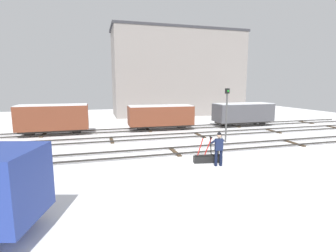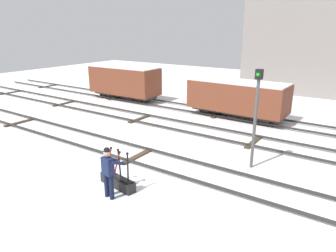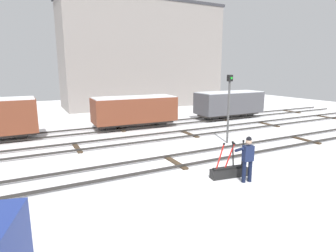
% 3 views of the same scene
% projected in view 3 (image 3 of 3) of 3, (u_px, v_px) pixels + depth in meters
% --- Properties ---
extents(ground_plane, '(60.00, 60.00, 0.00)m').
position_uv_depth(ground_plane, '(175.00, 163.00, 12.53)').
color(ground_plane, white).
extents(track_main_line, '(44.00, 1.94, 0.18)m').
position_uv_depth(track_main_line, '(175.00, 161.00, 12.51)').
color(track_main_line, '#2D2B28').
rests_on(track_main_line, ground_plane).
extents(track_siding_near, '(44.00, 1.94, 0.18)m').
position_uv_depth(track_siding_near, '(139.00, 139.00, 16.38)').
color(track_siding_near, '#2D2B28').
rests_on(track_siding_near, ground_plane).
extents(track_siding_far, '(44.00, 1.94, 0.18)m').
position_uv_depth(track_siding_far, '(120.00, 128.00, 19.55)').
color(track_siding_far, '#2D2B28').
rests_on(track_siding_far, ground_plane).
extents(switch_lever_frame, '(1.56, 0.58, 1.45)m').
position_uv_depth(switch_lever_frame, '(229.00, 171.00, 10.89)').
color(switch_lever_frame, black).
rests_on(switch_lever_frame, ground_plane).
extents(rail_worker, '(0.61, 0.70, 1.75)m').
position_uv_depth(rail_worker, '(247.00, 156.00, 10.29)').
color(rail_worker, '#111831').
rests_on(rail_worker, ground_plane).
extents(signal_post, '(0.24, 0.32, 3.86)m').
position_uv_depth(signal_post, '(229.00, 102.00, 15.53)').
color(signal_post, '#4C4C4C').
rests_on(signal_post, ground_plane).
extents(apartment_building, '(18.03, 6.21, 11.44)m').
position_uv_depth(apartment_building, '(143.00, 55.00, 31.66)').
color(apartment_building, gray).
rests_on(apartment_building, ground_plane).
extents(freight_car_mid_siding, '(5.87, 2.27, 2.29)m').
position_uv_depth(freight_car_mid_siding, '(229.00, 103.00, 23.67)').
color(freight_car_mid_siding, '#2D2B28').
rests_on(freight_car_mid_siding, ground_plane).
extents(freight_car_far_end, '(5.91, 2.35, 2.25)m').
position_uv_depth(freight_car_far_end, '(135.00, 110.00, 19.82)').
color(freight_car_far_end, '#2D2B28').
rests_on(freight_car_far_end, ground_plane).
extents(perched_bird_roof_left, '(0.17, 0.28, 0.13)m').
position_uv_depth(perched_bird_roof_left, '(202.00, 7.00, 33.70)').
color(perched_bird_roof_left, '#333338').
rests_on(perched_bird_roof_left, apartment_building).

